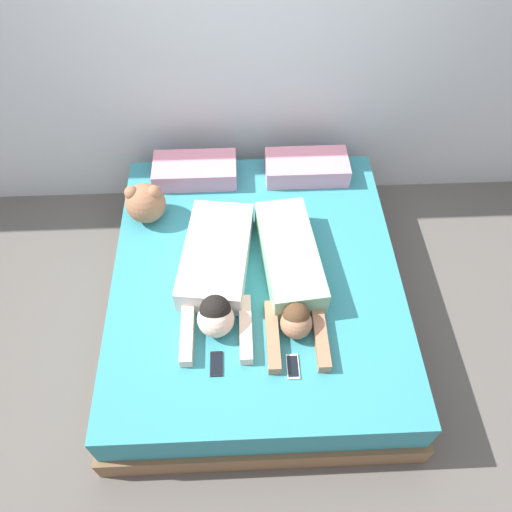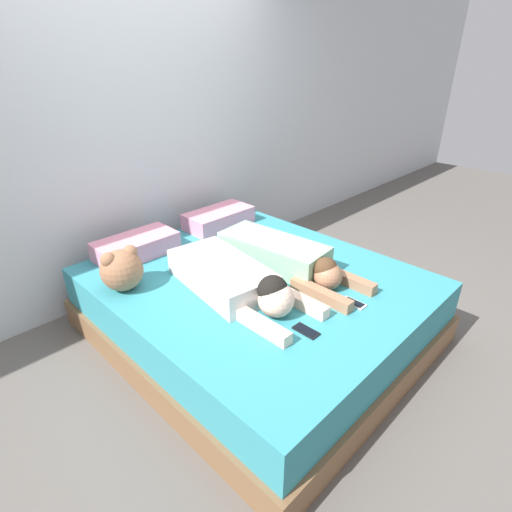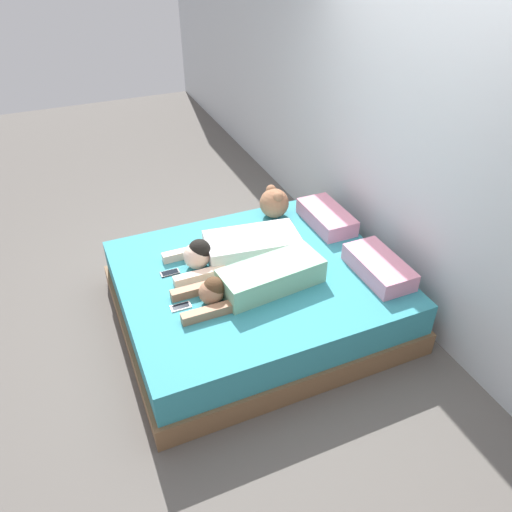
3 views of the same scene
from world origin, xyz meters
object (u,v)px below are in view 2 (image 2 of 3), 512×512
pillow_head_left (136,246)px  pillow_head_right (219,218)px  cell_phone_right (354,303)px  cell_phone_left (306,331)px  person_left (236,281)px  bed (256,305)px  person_right (285,257)px  plush_toy (122,269)px

pillow_head_left → pillow_head_right: 0.80m
pillow_head_left → pillow_head_right: same height
cell_phone_right → cell_phone_left: bearing=175.3°
pillow_head_left → person_left: (0.16, -0.92, 0.02)m
bed → person_right: 0.39m
pillow_head_right → plush_toy: (-1.11, -0.37, 0.07)m
cell_phone_left → plush_toy: (-0.47, 1.11, 0.14)m
cell_phone_left → plush_toy: bearing=112.8°
plush_toy → pillow_head_right: bearing=18.4°
bed → cell_phone_left: cell_phone_left is taller
plush_toy → pillow_head_left: bearing=50.3°
cell_phone_left → plush_toy: plush_toy is taller
plush_toy → bed: bearing=-34.3°
cell_phone_left → cell_phone_right: (0.42, -0.03, 0.00)m
pillow_head_left → cell_phone_right: (0.57, -1.51, -0.07)m
bed → person_right: (0.21, -0.07, 0.33)m
person_right → cell_phone_left: size_ratio=7.76×
pillow_head_left → cell_phone_right: pillow_head_left is taller
pillow_head_right → person_left: (-0.64, -0.92, 0.02)m
cell_phone_left → plush_toy: 1.21m
bed → plush_toy: plush_toy is taller
pillow_head_right → cell_phone_right: bearing=-98.6°
bed → cell_phone_left: size_ratio=14.54×
person_right → cell_phone_right: size_ratio=7.76×
pillow_head_left → person_left: person_left is taller
bed → pillow_head_left: size_ratio=3.61×
bed → pillow_head_left: 0.99m
person_left → cell_phone_right: (0.41, -0.60, -0.08)m
person_left → cell_phone_right: bearing=-55.2°
bed → pillow_head_right: pillow_head_right is taller
person_right → plush_toy: plush_toy is taller
person_right → plush_toy: bearing=148.7°
pillow_head_right → plush_toy: plush_toy is taller
cell_phone_left → plush_toy: size_ratio=0.53×
pillow_head_right → plush_toy: bearing=-161.6°
pillow_head_right → pillow_head_left: bearing=180.0°
bed → cell_phone_left: (-0.24, -0.62, 0.24)m
plush_toy → cell_phone_right: bearing=-52.3°
pillow_head_right → cell_phone_left: pillow_head_right is taller
pillow_head_left → cell_phone_left: size_ratio=4.02×
pillow_head_right → plush_toy: size_ratio=2.11×
pillow_head_right → person_left: size_ratio=0.53×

